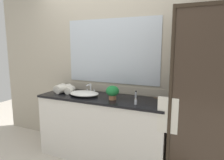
# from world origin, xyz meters

# --- Properties ---
(ground_plane) EXTENTS (8.00, 8.00, 0.00)m
(ground_plane) POSITION_xyz_m (0.00, 0.00, 0.00)
(ground_plane) COLOR beige
(wall_back_with_mirror) EXTENTS (4.40, 0.06, 2.60)m
(wall_back_with_mirror) POSITION_xyz_m (0.00, 0.34, 1.31)
(wall_back_with_mirror) COLOR #B2A893
(wall_back_with_mirror) RESTS_ON ground_plane
(vanity_cabinet) EXTENTS (1.80, 0.58, 0.90)m
(vanity_cabinet) POSITION_xyz_m (0.00, 0.01, 0.45)
(vanity_cabinet) COLOR silver
(vanity_cabinet) RESTS_ON ground_plane
(shower_enclosure) EXTENTS (1.20, 0.59, 2.00)m
(shower_enclosure) POSITION_xyz_m (1.27, -0.19, 1.02)
(shower_enclosure) COLOR #2D2319
(shower_enclosure) RESTS_ON ground_plane
(sink_basin) EXTENTS (0.43, 0.32, 0.07)m
(sink_basin) POSITION_xyz_m (-0.27, -0.03, 0.93)
(sink_basin) COLOR white
(sink_basin) RESTS_ON vanity_cabinet
(faucet) EXTENTS (0.17, 0.13, 0.15)m
(faucet) POSITION_xyz_m (-0.27, 0.14, 0.95)
(faucet) COLOR silver
(faucet) RESTS_ON vanity_cabinet
(potted_plant) EXTENTS (0.17, 0.17, 0.19)m
(potted_plant) POSITION_xyz_m (0.18, -0.06, 1.01)
(potted_plant) COLOR #B77A51
(potted_plant) RESTS_ON vanity_cabinet
(amenity_bottle_shampoo) EXTENTS (0.03, 0.03, 0.08)m
(amenity_bottle_shampoo) POSITION_xyz_m (0.53, -0.15, 0.94)
(amenity_bottle_shampoo) COLOR silver
(amenity_bottle_shampoo) RESTS_ON vanity_cabinet
(amenity_bottle_body_wash) EXTENTS (0.03, 0.03, 0.10)m
(amenity_bottle_body_wash) POSITION_xyz_m (0.43, 0.16, 0.95)
(amenity_bottle_body_wash) COLOR silver
(amenity_bottle_body_wash) RESTS_ON vanity_cabinet
(rolled_towel_near_edge) EXTENTS (0.14, 0.23, 0.11)m
(rolled_towel_near_edge) POSITION_xyz_m (-0.76, 0.05, 0.95)
(rolled_towel_near_edge) COLOR silver
(rolled_towel_near_edge) RESTS_ON vanity_cabinet
(rolled_towel_middle) EXTENTS (0.17, 0.27, 0.12)m
(rolled_towel_middle) POSITION_xyz_m (-0.65, -0.00, 0.96)
(rolled_towel_middle) COLOR silver
(rolled_towel_middle) RESTS_ON vanity_cabinet
(rolled_towel_far_edge) EXTENTS (0.14, 0.21, 0.10)m
(rolled_towel_far_edge) POSITION_xyz_m (-0.54, 0.01, 0.95)
(rolled_towel_far_edge) COLOR silver
(rolled_towel_far_edge) RESTS_ON vanity_cabinet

